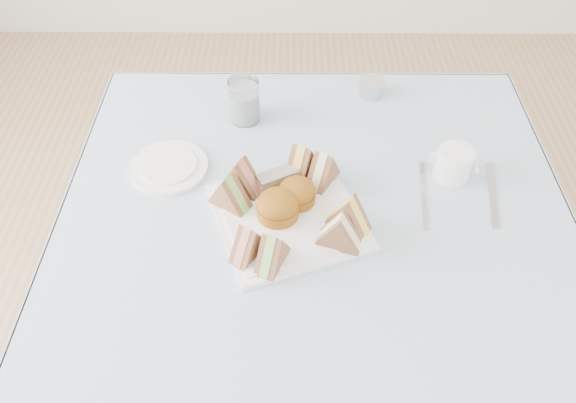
{
  "coord_description": "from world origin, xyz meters",
  "views": [
    {
      "loc": [
        -0.05,
        -0.72,
        1.57
      ],
      "look_at": [
        -0.05,
        0.01,
        0.8
      ],
      "focal_mm": 35.0,
      "sensor_mm": 36.0,
      "label": 1
    }
  ],
  "objects_px": {
    "water_glass": "(244,100)",
    "serving_plate": "(288,217)",
    "table": "(310,324)",
    "creamer_jug": "(453,164)"
  },
  "relations": [
    {
      "from": "table",
      "to": "water_glass",
      "type": "bearing_deg",
      "value": 115.81
    },
    {
      "from": "serving_plate",
      "to": "water_glass",
      "type": "xyz_separation_m",
      "value": [
        -0.1,
        0.31,
        0.05
      ]
    },
    {
      "from": "creamer_jug",
      "to": "serving_plate",
      "type": "bearing_deg",
      "value": -153.64
    },
    {
      "from": "water_glass",
      "to": "serving_plate",
      "type": "bearing_deg",
      "value": -71.97
    },
    {
      "from": "water_glass",
      "to": "creamer_jug",
      "type": "height_order",
      "value": "water_glass"
    },
    {
      "from": "serving_plate",
      "to": "water_glass",
      "type": "distance_m",
      "value": 0.33
    },
    {
      "from": "serving_plate",
      "to": "water_glass",
      "type": "relative_size",
      "value": 2.57
    },
    {
      "from": "table",
      "to": "creamer_jug",
      "type": "relative_size",
      "value": 11.9
    },
    {
      "from": "creamer_jug",
      "to": "water_glass",
      "type": "bearing_deg",
      "value": 163.2
    },
    {
      "from": "table",
      "to": "creamer_jug",
      "type": "distance_m",
      "value": 0.52
    }
  ]
}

